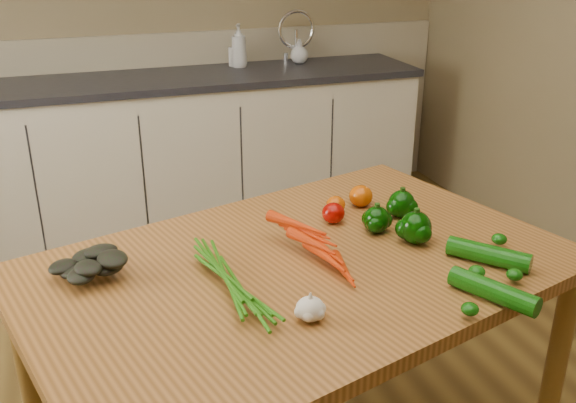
% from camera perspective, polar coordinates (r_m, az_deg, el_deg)
% --- Properties ---
extents(room, '(4.04, 5.04, 2.64)m').
position_cam_1_polar(room, '(1.77, -5.19, 9.06)').
color(room, brown).
rests_on(room, ground).
extents(counter_run, '(2.84, 0.64, 1.14)m').
position_cam_1_polar(counter_run, '(3.93, -9.08, 4.68)').
color(counter_run, beige).
rests_on(counter_run, ground).
extents(table, '(1.71, 1.34, 0.81)m').
position_cam_1_polar(table, '(1.86, 1.08, -7.86)').
color(table, '#A5672F').
rests_on(table, ground).
extents(soap_bottle_a, '(0.13, 0.13, 0.26)m').
position_cam_1_polar(soap_bottle_a, '(4.00, -4.40, 13.64)').
color(soap_bottle_a, silver).
rests_on(soap_bottle_a, counter_run).
extents(soap_bottle_b, '(0.11, 0.11, 0.17)m').
position_cam_1_polar(soap_bottle_b, '(4.03, -4.53, 13.11)').
color(soap_bottle_b, silver).
rests_on(soap_bottle_b, counter_run).
extents(soap_bottle_c, '(0.15, 0.15, 0.14)m').
position_cam_1_polar(soap_bottle_c, '(4.12, 1.01, 13.20)').
color(soap_bottle_c, silver).
rests_on(soap_bottle_c, counter_run).
extents(carrot_bunch, '(0.33, 0.28, 0.08)m').
position_cam_1_polar(carrot_bunch, '(1.77, 0.11, -4.90)').
color(carrot_bunch, red).
rests_on(carrot_bunch, table).
extents(leafy_greens, '(0.21, 0.19, 0.11)m').
position_cam_1_polar(leafy_greens, '(1.79, -17.17, -5.04)').
color(leafy_greens, black).
rests_on(leafy_greens, table).
extents(garlic_bulb, '(0.07, 0.07, 0.06)m').
position_cam_1_polar(garlic_bulb, '(1.55, 1.99, -9.52)').
color(garlic_bulb, white).
rests_on(garlic_bulb, table).
extents(pepper_a, '(0.08, 0.08, 0.08)m').
position_cam_1_polar(pepper_a, '(1.99, 7.88, -1.61)').
color(pepper_a, '#053102').
rests_on(pepper_a, table).
extents(pepper_b, '(0.09, 0.09, 0.09)m').
position_cam_1_polar(pepper_b, '(2.11, 10.07, -0.23)').
color(pepper_b, '#053102').
rests_on(pepper_b, table).
extents(pepper_c, '(0.10, 0.10, 0.10)m').
position_cam_1_polar(pepper_c, '(1.94, 11.27, -2.30)').
color(pepper_c, '#053102').
rests_on(pepper_c, table).
extents(tomato_a, '(0.07, 0.07, 0.07)m').
position_cam_1_polar(tomato_a, '(2.05, 4.05, -1.02)').
color(tomato_a, '#930802').
rests_on(tomato_a, table).
extents(tomato_b, '(0.06, 0.06, 0.06)m').
position_cam_1_polar(tomato_b, '(2.12, 4.26, -0.28)').
color(tomato_b, '#C14A04').
rests_on(tomato_b, table).
extents(tomato_c, '(0.08, 0.08, 0.07)m').
position_cam_1_polar(tomato_c, '(2.18, 6.50, 0.49)').
color(tomato_c, '#C14A04').
rests_on(tomato_c, table).
extents(zucchini_a, '(0.19, 0.21, 0.06)m').
position_cam_1_polar(zucchini_a, '(1.88, 17.40, -4.52)').
color(zucchini_a, '#0B4907').
rests_on(zucchini_a, table).
extents(zucchini_b, '(0.15, 0.23, 0.05)m').
position_cam_1_polar(zucchini_b, '(1.71, 17.78, -7.59)').
color(zucchini_b, '#0B4907').
rests_on(zucchini_b, table).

